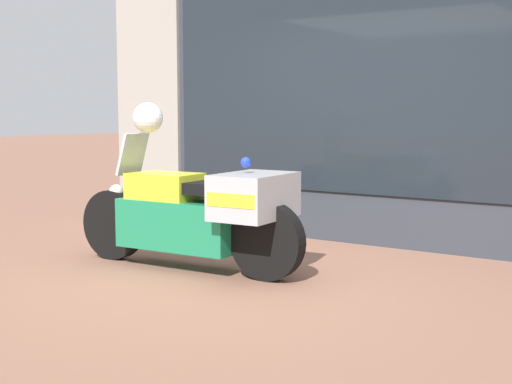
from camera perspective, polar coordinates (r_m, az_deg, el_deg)
name	(u,v)px	position (r m, az deg, el deg)	size (l,w,h in m)	color
ground_plane	(261,275)	(6.25, 0.39, -6.69)	(60.00, 60.00, 0.00)	#8E604C
shop_building	(326,82)	(8.04, 5.59, 8.74)	(6.86, 0.55, 3.47)	#333842
window_display	(400,203)	(7.74, 11.47, -0.89)	(5.39, 0.30, 1.85)	slate
paramedic_motorcycle	(200,212)	(6.35, -4.50, -1.61)	(2.39, 0.77, 1.22)	black
white_helmet	(148,118)	(6.64, -8.65, 5.90)	(0.28, 0.28, 0.28)	white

